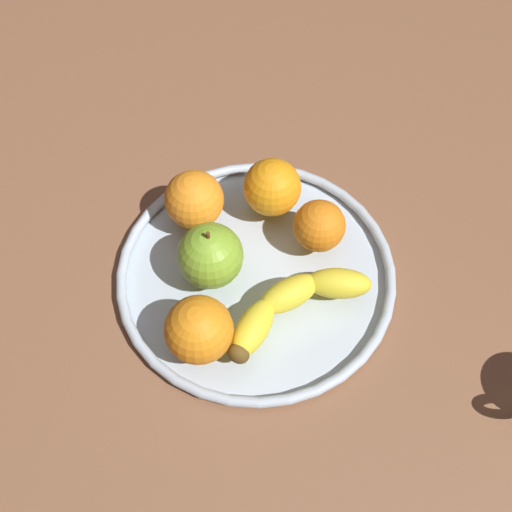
{
  "coord_description": "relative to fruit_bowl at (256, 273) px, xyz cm",
  "views": [
    {
      "loc": [
        8.12,
        36.86,
        65.85
      ],
      "look_at": [
        0.0,
        0.0,
        4.8
      ],
      "focal_mm": 44.84,
      "sensor_mm": 36.0,
      "label": 1
    }
  ],
  "objects": [
    {
      "name": "orange_back_right",
      "position": [
        7.82,
        7.93,
        4.55
      ],
      "size": [
        7.33,
        7.33,
        7.33
      ],
      "primitive_type": "sphere",
      "color": "orange",
      "rests_on": "fruit_bowl"
    },
    {
      "name": "apple",
      "position": [
        5.06,
        -0.68,
        4.63
      ],
      "size": [
        7.49,
        7.49,
        8.29
      ],
      "color": "#80B02E",
      "rests_on": "fruit_bowl"
    },
    {
      "name": "orange_front_right",
      "position": [
        5.52,
        -8.87,
        4.43
      ],
      "size": [
        7.08,
        7.08,
        7.08
      ],
      "primitive_type": "sphere",
      "color": "orange",
      "rests_on": "fruit_bowl"
    },
    {
      "name": "fruit_bowl",
      "position": [
        0.0,
        0.0,
        0.0
      ],
      "size": [
        32.77,
        32.77,
        1.8
      ],
      "color": "silver",
      "rests_on": "ground_plane"
    },
    {
      "name": "orange_center",
      "position": [
        -8.03,
        -2.4,
        3.96
      ],
      "size": [
        6.15,
        6.15,
        6.15
      ],
      "primitive_type": "sphere",
      "color": "orange",
      "rests_on": "fruit_bowl"
    },
    {
      "name": "banana",
      "position": [
        -2.69,
        6.08,
        2.62
      ],
      "size": [
        18.23,
        10.08,
        3.48
      ],
      "rotation": [
        0.0,
        0.0,
        0.31
      ],
      "color": "yellow",
      "rests_on": "fruit_bowl"
    },
    {
      "name": "ground_plane",
      "position": [
        0.0,
        0.0,
        -2.92
      ],
      "size": [
        129.72,
        129.72,
        4.0
      ],
      "primitive_type": "cube",
      "color": "brown"
    },
    {
      "name": "orange_front_left",
      "position": [
        -3.9,
        -8.72,
        4.39
      ],
      "size": [
        7.01,
        7.01,
        7.01
      ],
      "primitive_type": "sphere",
      "color": "orange",
      "rests_on": "fruit_bowl"
    }
  ]
}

